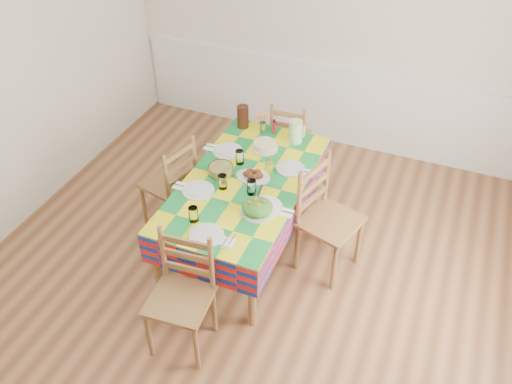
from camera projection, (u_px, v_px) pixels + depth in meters
room at (235, 159)px, 3.64m from camera, size 4.58×5.08×2.78m
wainscot at (329, 102)px, 5.97m from camera, size 4.41×0.06×0.92m
dining_table at (245, 188)px, 4.56m from camera, size 0.97×1.80×0.70m
setting_near_head at (202, 228)px, 4.02m from camera, size 0.43×0.28×0.13m
setting_left_near at (206, 187)px, 4.40m from camera, size 0.48×0.28×0.13m
setting_left_far at (231, 153)px, 4.78m from camera, size 0.49×0.29×0.13m
setting_right_near at (261, 200)px, 4.27m from camera, size 0.50×0.29×0.13m
setting_right_far at (283, 168)px, 4.61m from camera, size 0.46×0.27×0.12m
meat_platter at (253, 175)px, 4.53m from camera, size 0.29×0.21×0.06m
salad_platter at (257, 208)px, 4.17m from camera, size 0.27×0.27×0.11m
pasta_bowl at (221, 170)px, 4.56m from camera, size 0.21×0.21×0.08m
cake at (265, 146)px, 4.86m from camera, size 0.24×0.24×0.07m
serving_utensils at (257, 190)px, 4.41m from camera, size 0.13×0.29×0.01m
flower_vase at (263, 125)px, 5.04m from camera, size 0.12×0.10×0.20m
hot_sauce at (274, 126)px, 5.04m from camera, size 0.03×0.03×0.14m
green_pitcher at (296, 131)px, 4.90m from camera, size 0.12×0.12×0.21m
tea_pitcher at (243, 117)px, 5.10m from camera, size 0.11×0.11×0.22m
name_card at (202, 247)px, 3.89m from camera, size 0.07×0.02×0.02m
chair_near at (182, 296)px, 3.84m from camera, size 0.46×0.44×0.97m
chair_far at (290, 139)px, 5.50m from camera, size 0.41×0.40×0.86m
chair_left at (172, 184)px, 4.86m from camera, size 0.48×0.50×0.94m
chair_right at (326, 219)px, 4.43m from camera, size 0.54×0.56×1.02m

